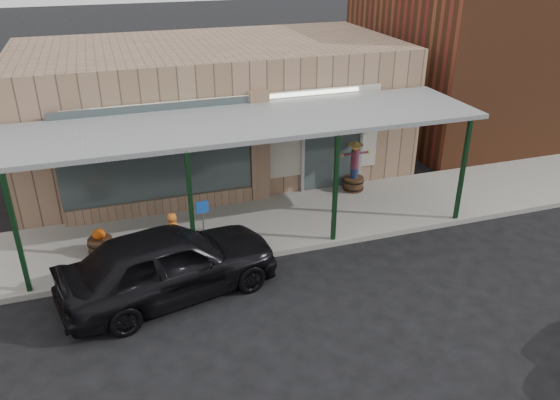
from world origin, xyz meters
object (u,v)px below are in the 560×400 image
object	(u,v)px
barrel_scarecrow	(354,173)
barrel_pumpkin	(100,244)
handicap_sign	(203,221)
parked_sedan	(170,263)

from	to	relation	value
barrel_scarecrow	barrel_pumpkin	distance (m)	7.66
barrel_pumpkin	handicap_sign	distance (m)	2.68
handicap_sign	parked_sedan	bearing A→B (deg)	-135.75
handicap_sign	barrel_scarecrow	bearing A→B (deg)	19.72
barrel_scarecrow	handicap_sign	xyz separation A→B (m)	(-5.09, -2.36, 0.41)
barrel_scarecrow	parked_sedan	distance (m)	7.02
barrel_scarecrow	parked_sedan	bearing A→B (deg)	-167.82
handicap_sign	parked_sedan	distance (m)	1.54
barrel_scarecrow	handicap_sign	world-z (taller)	barrel_scarecrow
parked_sedan	barrel_scarecrow	bearing A→B (deg)	-73.14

